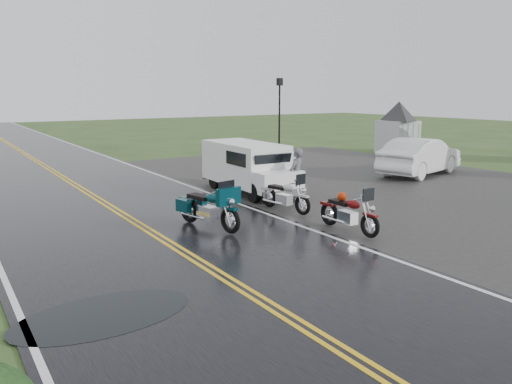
% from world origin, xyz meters
% --- Properties ---
extents(ground, '(120.00, 120.00, 0.00)m').
position_xyz_m(ground, '(0.00, 0.00, 0.00)').
color(ground, '#2D471E').
rests_on(ground, ground).
extents(road, '(8.00, 100.00, 0.04)m').
position_xyz_m(road, '(0.00, 10.00, 0.02)').
color(road, black).
rests_on(road, ground).
extents(parking_pad, '(14.00, 24.00, 0.03)m').
position_xyz_m(parking_pad, '(11.00, 5.00, 0.01)').
color(parking_pad, black).
rests_on(parking_pad, ground).
extents(visitor_center, '(16.00, 10.00, 4.80)m').
position_xyz_m(visitor_center, '(20.00, 12.00, 2.40)').
color(visitor_center, '#A8AAAD').
rests_on(visitor_center, ground).
extents(motorcycle_red, '(0.80, 2.17, 1.28)m').
position_xyz_m(motorcycle_red, '(4.52, -0.75, 0.64)').
color(motorcycle_red, '#580A0A').
rests_on(motorcycle_red, ground).
extents(motorcycle_teal, '(1.37, 2.55, 1.43)m').
position_xyz_m(motorcycle_teal, '(1.69, 1.56, 0.72)').
color(motorcycle_teal, '#05303A').
rests_on(motorcycle_teal, ground).
extents(motorcycle_silver, '(1.03, 2.19, 1.25)m').
position_xyz_m(motorcycle_silver, '(4.58, 2.12, 0.62)').
color(motorcycle_silver, '#B3B7BC').
rests_on(motorcycle_silver, ground).
extents(van_white, '(1.98, 4.96, 1.93)m').
position_xyz_m(van_white, '(4.40, 4.55, 0.97)').
color(van_white, white).
rests_on(van_white, ground).
extents(person_at_van, '(0.80, 0.69, 1.85)m').
position_xyz_m(person_at_van, '(5.80, 4.03, 0.92)').
color(person_at_van, '#525157').
rests_on(person_at_van, ground).
extents(sedan_white, '(5.39, 2.93, 1.69)m').
position_xyz_m(sedan_white, '(14.01, 5.38, 0.84)').
color(sedan_white, white).
rests_on(sedan_white, ground).
extents(lamp_post_far_right, '(0.40, 0.40, 4.65)m').
position_xyz_m(lamp_post_far_right, '(13.17, 15.30, 2.32)').
color(lamp_post_far_right, black).
rests_on(lamp_post_far_right, ground).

